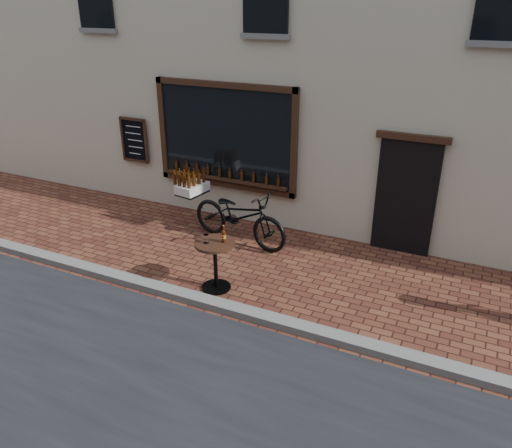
% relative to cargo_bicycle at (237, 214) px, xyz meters
% --- Properties ---
extents(ground, '(90.00, 90.00, 0.00)m').
position_rel_cargo_bicycle_xyz_m(ground, '(1.13, -2.46, -0.59)').
color(ground, '#4C2218').
rests_on(ground, ground).
extents(kerb, '(90.00, 0.25, 0.12)m').
position_rel_cargo_bicycle_xyz_m(kerb, '(1.13, -2.26, -0.53)').
color(kerb, slate).
rests_on(kerb, ground).
extents(cargo_bicycle, '(2.68, 1.13, 1.24)m').
position_rel_cargo_bicycle_xyz_m(cargo_bicycle, '(0.00, 0.00, 0.00)').
color(cargo_bicycle, black).
rests_on(cargo_bicycle, ground).
extents(bistro_table, '(0.68, 0.68, 1.16)m').
position_rel_cargo_bicycle_xyz_m(bistro_table, '(0.49, -1.74, 0.03)').
color(bistro_table, black).
rests_on(bistro_table, ground).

